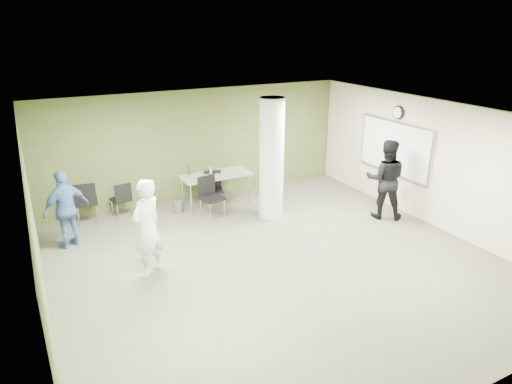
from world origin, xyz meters
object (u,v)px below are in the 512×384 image
folding_table (215,176)px  man_black (385,179)px  man_blue (66,209)px  chair_back_left (86,199)px  woman_white (147,228)px

folding_table → man_black: man_black is taller
man_blue → chair_back_left: bearing=-136.3°
woman_white → man_blue: size_ratio=1.12×
chair_back_left → woman_white: 2.96m
woman_white → man_blue: (-1.15, 1.85, -0.10)m
chair_back_left → man_blue: bearing=71.5°
chair_back_left → woman_white: woman_white is taller
chair_back_left → woman_white: (0.66, -2.87, 0.33)m
chair_back_left → man_black: (6.23, -2.81, 0.35)m
folding_table → woman_white: bearing=-133.8°
folding_table → chair_back_left: (-3.02, 0.32, -0.18)m
man_black → man_blue: bearing=23.1°
woman_white → man_blue: bearing=-91.0°
folding_table → woman_white: 3.47m
folding_table → man_blue: 3.57m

